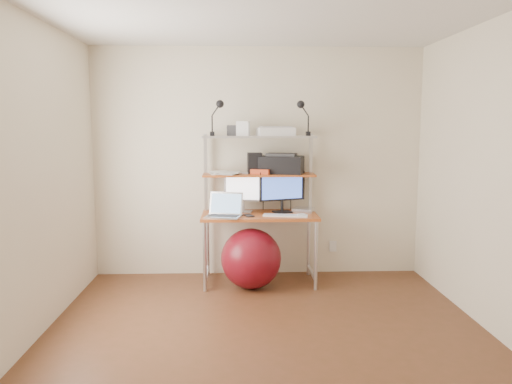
{
  "coord_description": "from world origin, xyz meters",
  "views": [
    {
      "loc": [
        -0.23,
        -3.69,
        1.66
      ],
      "look_at": [
        -0.05,
        1.15,
        1.01
      ],
      "focal_mm": 35.0,
      "sensor_mm": 36.0,
      "label": 1
    }
  ],
  "objects_px": {
    "exercise_ball": "(251,259)",
    "laptop": "(225,211)",
    "monitor_silver": "(243,189)",
    "printer": "(282,164)",
    "monitor_black": "(282,188)"
  },
  "relations": [
    {
      "from": "monitor_silver",
      "to": "monitor_black",
      "type": "bearing_deg",
      "value": 5.18
    },
    {
      "from": "laptop",
      "to": "exercise_ball",
      "type": "relative_size",
      "value": 0.66
    },
    {
      "from": "laptop",
      "to": "printer",
      "type": "bearing_deg",
      "value": 40.34
    },
    {
      "from": "printer",
      "to": "exercise_ball",
      "type": "relative_size",
      "value": 0.83
    },
    {
      "from": "laptop",
      "to": "exercise_ball",
      "type": "height_order",
      "value": "laptop"
    },
    {
      "from": "laptop",
      "to": "printer",
      "type": "xyz_separation_m",
      "value": [
        0.6,
        0.28,
        0.46
      ]
    },
    {
      "from": "monitor_silver",
      "to": "printer",
      "type": "bearing_deg",
      "value": 13.78
    },
    {
      "from": "laptop",
      "to": "printer",
      "type": "distance_m",
      "value": 0.81
    },
    {
      "from": "exercise_ball",
      "to": "laptop",
      "type": "bearing_deg",
      "value": 170.24
    },
    {
      "from": "monitor_black",
      "to": "laptop",
      "type": "relative_size",
      "value": 1.26
    },
    {
      "from": "laptop",
      "to": "printer",
      "type": "height_order",
      "value": "printer"
    },
    {
      "from": "monitor_silver",
      "to": "exercise_ball",
      "type": "xyz_separation_m",
      "value": [
        0.07,
        -0.31,
        -0.67
      ]
    },
    {
      "from": "monitor_silver",
      "to": "printer",
      "type": "relative_size",
      "value": 0.89
    },
    {
      "from": "monitor_black",
      "to": "exercise_ball",
      "type": "xyz_separation_m",
      "value": [
        -0.34,
        -0.27,
        -0.69
      ]
    },
    {
      "from": "monitor_black",
      "to": "monitor_silver",
      "type": "bearing_deg",
      "value": 155.88
    }
  ]
}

